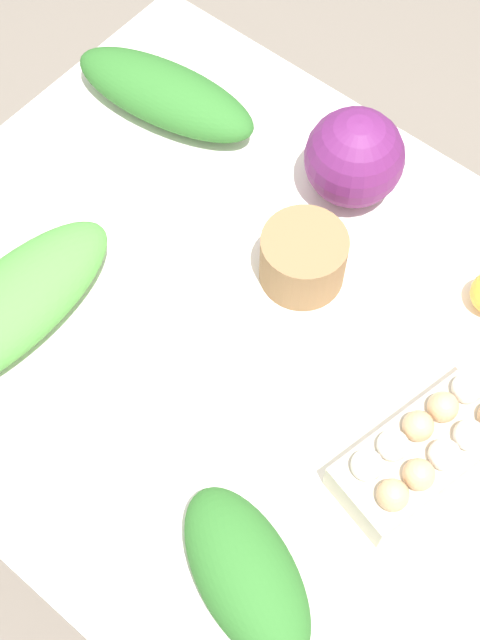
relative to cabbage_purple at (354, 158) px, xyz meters
The scene contains 8 objects.
ground_plane 0.92m from the cabbage_purple, 94.69° to the left, with size 8.00×8.00×0.00m, color #70665B.
dining_table 0.37m from the cabbage_purple, 94.69° to the left, with size 1.15×0.96×0.78m.
cabbage_purple is the anchor object (origin of this frame).
egg_carton 0.48m from the cabbage_purple, 138.62° to the left, with size 0.17×0.29×0.09m.
paper_bag 0.19m from the cabbage_purple, 102.80° to the left, with size 0.13×0.13×0.10m, color olive.
greens_bunch_dandelion 0.59m from the cabbage_purple, 65.26° to the left, with size 0.39×0.14×0.09m, color #4C933D.
greens_bunch_scallion 0.67m from the cabbage_purple, 114.45° to the left, with size 0.25×0.13×0.09m, color #2D6B28.
greens_bunch_kale 0.36m from the cabbage_purple, 11.18° to the left, with size 0.35×0.12×0.09m, color #2D6B28.
Camera 1 is at (-0.41, 0.50, 1.99)m, focal length 50.00 mm.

